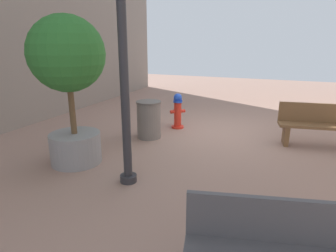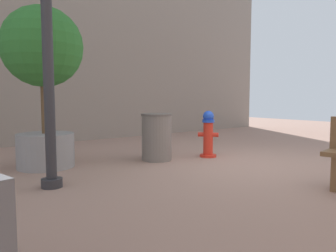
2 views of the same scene
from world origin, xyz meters
name	(u,v)px [view 2 (image 2 of 2)]	position (x,y,z in m)	size (l,w,h in m)	color
ground_plane	(255,165)	(0.00, 0.00, 0.00)	(23.40, 23.40, 0.00)	#9E7A6B
fire_hydrant	(208,134)	(1.12, 0.07, 0.47)	(0.38, 0.38, 0.94)	red
planter_tree	(43,66)	(2.14, 3.00, 1.75)	(1.35, 1.35, 2.74)	gray
trash_bin	(157,137)	(1.48, 1.10, 0.45)	(0.60, 0.60, 0.90)	slate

